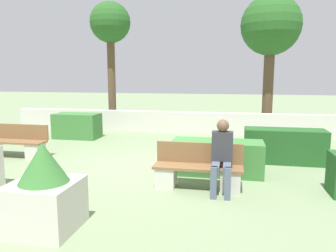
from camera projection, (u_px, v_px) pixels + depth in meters
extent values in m
plane|color=gray|center=(147.00, 167.00, 7.66)|extent=(60.00, 60.00, 0.00)
cube|color=beige|center=(180.00, 122.00, 12.19)|extent=(13.12, 0.30, 0.77)
cube|color=brown|center=(198.00, 168.00, 6.11)|extent=(1.67, 0.44, 0.05)
cube|color=brown|center=(199.00, 153.00, 6.31)|extent=(1.67, 0.04, 0.40)
cube|color=beige|center=(166.00, 177.00, 6.26)|extent=(0.36, 0.40, 0.39)
cube|color=beige|center=(230.00, 181.00, 6.03)|extent=(0.36, 0.40, 0.39)
cube|color=brown|center=(13.00, 142.00, 8.48)|extent=(1.75, 0.44, 0.05)
cube|color=brown|center=(18.00, 132.00, 8.68)|extent=(1.75, 0.05, 0.40)
cube|color=beige|center=(36.00, 151.00, 8.39)|extent=(0.36, 0.40, 0.39)
cube|color=#515B70|center=(216.00, 167.00, 5.83)|extent=(0.14, 0.46, 0.13)
cube|color=#515B70|center=(227.00, 168.00, 5.79)|extent=(0.14, 0.46, 0.13)
cube|color=#515B70|center=(214.00, 183.00, 5.64)|extent=(0.11, 0.11, 0.57)
cube|color=#515B70|center=(228.00, 184.00, 5.60)|extent=(0.11, 0.11, 0.57)
cube|color=#333338|center=(222.00, 146.00, 5.99)|extent=(0.38, 0.22, 0.54)
sphere|color=brown|center=(223.00, 126.00, 5.91)|extent=(0.22, 0.22, 0.22)
cube|color=#235623|center=(284.00, 146.00, 7.98)|extent=(1.90, 0.68, 0.83)
cube|color=#3D7A38|center=(77.00, 126.00, 11.09)|extent=(1.49, 0.80, 0.84)
cube|color=#3D7A38|center=(217.00, 157.00, 7.07)|extent=(1.93, 0.75, 0.73)
cube|color=beige|center=(46.00, 206.00, 4.51)|extent=(0.86, 0.86, 0.68)
cone|color=#387533|center=(43.00, 163.00, 4.41)|extent=(0.68, 0.68, 0.55)
cylinder|color=brown|center=(112.00, 81.00, 13.63)|extent=(0.32, 0.32, 3.79)
sphere|color=#285B23|center=(110.00, 22.00, 13.27)|extent=(1.65, 1.65, 1.65)
cylinder|color=brown|center=(268.00, 87.00, 12.61)|extent=(0.39, 0.39, 3.36)
sphere|color=#285B23|center=(271.00, 25.00, 12.26)|extent=(2.25, 2.25, 2.25)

